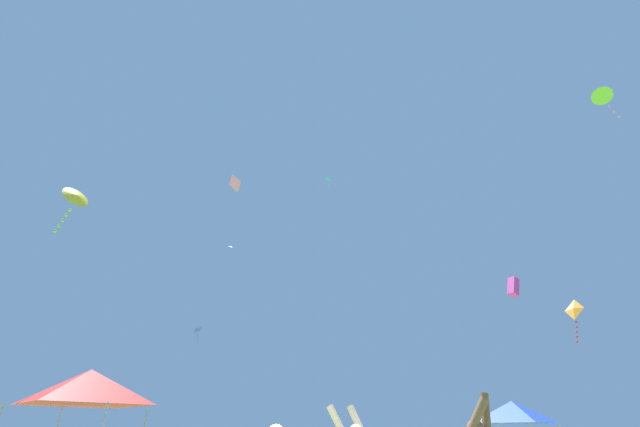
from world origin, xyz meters
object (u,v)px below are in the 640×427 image
kite_cyan_delta (329,179)px  kite_pink_diamond (236,183)px  canopy_tent_red (88,387)px  kite_lime_delta (602,96)px  canopy_tent_blue (513,412)px  kite_yellow_delta (75,198)px  kite_orange_diamond (574,312)px  kite_blue_diamond (197,331)px  kite_purple_diamond (231,247)px  kite_magenta_box (513,287)px

kite_cyan_delta → kite_pink_diamond: bearing=174.2°
canopy_tent_red → kite_lime_delta: 21.47m
canopy_tent_blue → kite_yellow_delta: size_ratio=1.11×
kite_yellow_delta → kite_cyan_delta: kite_cyan_delta is taller
kite_orange_diamond → kite_cyan_delta: bearing=148.2°
kite_blue_diamond → kite_purple_diamond: bearing=-49.3°
canopy_tent_red → kite_magenta_box: size_ratio=2.61×
canopy_tent_blue → kite_orange_diamond: (7.84, 6.57, 5.96)m
kite_magenta_box → kite_pink_diamond: kite_pink_diamond is taller
kite_yellow_delta → kite_blue_diamond: (0.34, 20.20, -1.65)m
kite_pink_diamond → kite_magenta_box: bearing=-28.7°
kite_pink_diamond → kite_orange_diamond: (24.95, -10.41, -16.20)m
kite_blue_diamond → kite_pink_diamond: bearing=-0.2°
canopy_tent_red → kite_orange_diamond: size_ratio=1.32×
kite_purple_diamond → kite_blue_diamond: (-3.00, 3.49, -6.45)m
canopy_tent_red → canopy_tent_blue: bearing=20.3°
kite_cyan_delta → kite_magenta_box: kite_cyan_delta is taller
canopy_tent_red → kite_cyan_delta: 31.54m
kite_cyan_delta → kite_pink_diamond: size_ratio=0.96×
kite_yellow_delta → kite_lime_delta: size_ratio=1.68×
kite_yellow_delta → kite_orange_diamond: 29.00m
kite_orange_diamond → canopy_tent_red: bearing=-152.1°
canopy_tent_blue → kite_magenta_box: bearing=54.9°
kite_yellow_delta → kite_cyan_delta: (11.95, 19.21, 13.30)m
kite_yellow_delta → kite_purple_diamond: bearing=78.7°
kite_yellow_delta → kite_purple_diamond: (3.34, 16.71, 4.80)m
canopy_tent_blue → kite_cyan_delta: 28.16m
canopy_tent_blue → kite_orange_diamond: bearing=40.0°
kite_pink_diamond → kite_cyan_delta: bearing=-5.8°
kite_magenta_box → kite_purple_diamond: bearing=158.0°
canopy_tent_blue → kite_blue_diamond: (-18.98, 16.98, 7.03)m
canopy_tent_red → kite_purple_diamond: bearing=92.0°
kite_lime_delta → kite_purple_diamond: kite_purple_diamond is taller
kite_cyan_delta → kite_pink_diamond: 9.79m
kite_purple_diamond → kite_magenta_box: 22.28m
canopy_tent_red → kite_cyan_delta: size_ratio=2.59×
kite_blue_diamond → kite_lime_delta: bearing=-47.0°
kite_purple_diamond → kite_magenta_box: bearing=-22.0°
kite_yellow_delta → kite_lime_delta: (22.56, -3.65, 2.52)m
kite_lime_delta → kite_yellow_delta: bearing=170.8°
kite_cyan_delta → canopy_tent_red: bearing=-110.2°
kite_lime_delta → kite_cyan_delta: bearing=114.9°
kite_orange_diamond → kite_yellow_delta: bearing=-160.2°
canopy_tent_blue → kite_yellow_delta: 21.42m
canopy_tent_blue → kite_lime_delta: 13.54m
canopy_tent_red → kite_lime_delta: size_ratio=2.24×
kite_yellow_delta → kite_purple_diamond: size_ratio=3.55×
kite_magenta_box → kite_pink_diamond: bearing=151.3°
kite_magenta_box → kite_blue_diamond: bearing=153.3°
kite_blue_diamond → kite_magenta_box: size_ratio=1.05×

